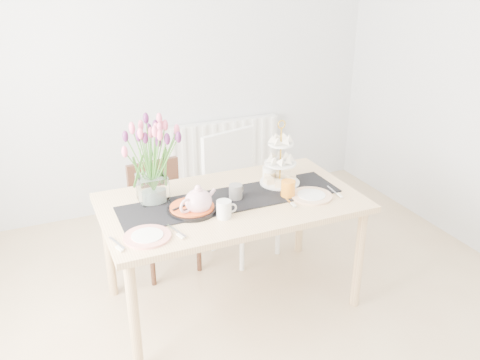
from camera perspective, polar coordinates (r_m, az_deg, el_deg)
name	(u,v)px	position (r m, az deg, el deg)	size (l,w,h in m)	color
room_shell	(283,146)	(2.46, 4.83, 3.82)	(4.50, 4.50, 4.50)	tan
radiator	(218,152)	(4.82, -2.45, 3.15)	(1.20, 0.08, 0.60)	white
dining_table	(231,211)	(3.20, -0.97, -3.47)	(1.60, 0.90, 0.75)	tan
chair_brown	(160,208)	(3.77, -8.95, -3.12)	(0.44, 0.44, 0.79)	#331C12
chair_white	(238,184)	(3.87, -0.24, -0.50)	(0.57, 0.57, 0.94)	white
table_runner	(231,199)	(3.17, -0.98, -2.17)	(1.40, 0.35, 0.01)	black
tulip_vase	(150,149)	(3.06, -10.12, 3.46)	(0.63, 0.63, 0.54)	silver
cake_stand	(280,169)	(3.35, 4.52, 1.29)	(0.27, 0.27, 0.39)	gold
teapot	(198,201)	(2.97, -4.69, -2.38)	(0.26, 0.21, 0.17)	silver
cream_jug	(269,173)	(3.45, 3.28, 0.78)	(0.09, 0.09, 0.09)	white
tart_tin	(192,209)	(3.03, -5.40, -3.25)	(0.30, 0.30, 0.04)	black
mug_grey	(236,192)	(3.15, -0.49, -1.37)	(0.08, 0.08, 0.10)	slate
mug_white	(224,209)	(2.94, -1.81, -3.31)	(0.09, 0.09, 0.10)	silver
mug_orange	(288,189)	(3.20, 5.42, -1.00)	(0.09, 0.09, 0.11)	orange
plate_left	(147,237)	(2.79, -10.37, -6.27)	(0.26, 0.26, 0.01)	silver
plate_right	(311,196)	(3.23, 8.01, -1.78)	(0.26, 0.26, 0.01)	white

